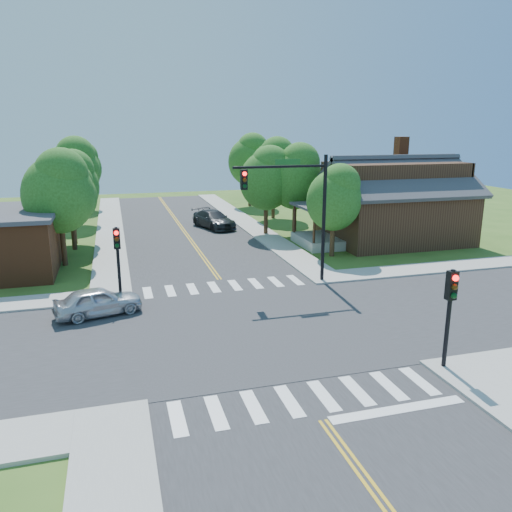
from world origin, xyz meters
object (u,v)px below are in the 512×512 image
object	(u,v)px
signal_pole_se	(450,301)
house_ne	(393,198)
car_dgrey	(214,220)
signal_pole_nw	(117,249)
car_silver	(98,302)
signal_mast_ne	(296,199)

from	to	relation	value
signal_pole_se	house_ne	size ratio (longest dim) A/B	0.29
house_ne	car_dgrey	world-z (taller)	house_ne
signal_pole_nw	car_silver	world-z (taller)	signal_pole_nw
house_ne	car_dgrey	distance (m)	15.33
signal_pole_nw	car_dgrey	bearing A→B (deg)	64.33
signal_mast_ne	signal_pole_se	distance (m)	11.55
house_ne	car_silver	world-z (taller)	house_ne
signal_pole_se	signal_pole_nw	xyz separation A→B (m)	(-11.20, 11.20, 0.00)
signal_pole_se	signal_pole_nw	bearing A→B (deg)	135.00
signal_pole_se	house_ne	xyz separation A→B (m)	(9.51, 19.86, 0.67)
signal_mast_ne	car_dgrey	bearing A→B (deg)	93.90
house_ne	car_dgrey	bearing A→B (deg)	144.96
signal_mast_ne	car_silver	world-z (taller)	signal_mast_ne
signal_pole_nw	car_silver	bearing A→B (deg)	-116.48
signal_mast_ne	signal_pole_nw	xyz separation A→B (m)	(-9.51, -0.01, -2.19)
signal_mast_ne	signal_pole_se	xyz separation A→B (m)	(1.69, -11.21, -2.19)
signal_mast_ne	signal_pole_se	bearing A→B (deg)	-81.44
house_ne	car_silver	distance (m)	24.39
signal_pole_nw	car_dgrey	size ratio (longest dim) A/B	0.67
signal_mast_ne	car_dgrey	world-z (taller)	signal_mast_ne
signal_pole_nw	house_ne	distance (m)	22.45
house_ne	car_silver	bearing A→B (deg)	-153.72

